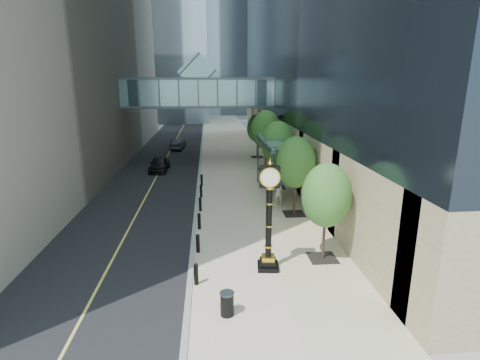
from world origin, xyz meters
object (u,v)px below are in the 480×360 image
pedestrian (278,193)px  car_near (159,164)px  street_clock (269,224)px  car_far (178,144)px  trash_bin (227,304)px

pedestrian → car_near: bearing=-41.0°
car_near → pedestrian: bearing=-48.1°
street_clock → pedestrian: 9.59m
street_clock → car_far: (-6.76, 33.05, -1.63)m
street_clock → car_far: 33.78m
trash_bin → pedestrian: 13.47m
street_clock → car_near: (-7.67, 20.95, -1.59)m
street_clock → car_near: street_clock is taller
car_near → car_far: bearing=87.6°
street_clock → car_far: bearing=107.5°
street_clock → trash_bin: bearing=-115.4°
street_clock → car_far: street_clock is taller
street_clock → pedestrian: street_clock is taller
car_near → car_far: 12.13m
pedestrian → car_far: bearing=-60.4°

